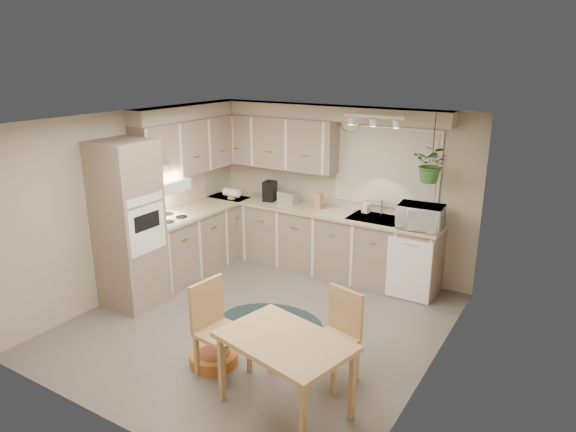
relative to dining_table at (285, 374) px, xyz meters
The scene contains 35 objects.
floor 1.62m from the dining_table, 133.04° to the left, with size 4.20×4.20×0.00m, color slate.
ceiling 2.59m from the dining_table, 133.04° to the left, with size 4.20×4.20×0.00m, color silver.
wall_back 3.54m from the dining_table, 108.36° to the left, with size 4.00×0.04×2.40m, color #B3A694.
wall_front 1.67m from the dining_table, 138.93° to the right, with size 4.00×0.04×2.40m, color #B3A694.
wall_left 3.40m from the dining_table, 159.41° to the left, with size 0.04×4.20×2.40m, color #B3A694.
wall_right 1.70m from the dining_table, 51.56° to the left, with size 0.04×4.20×2.40m, color #B3A694.
base_cab_left 3.45m from the dining_table, 143.84° to the left, with size 0.60×1.85×0.90m, color gray.
base_cab_back 3.22m from the dining_table, 113.42° to the left, with size 3.60×0.60×0.90m, color gray.
counter_left 3.48m from the dining_table, 143.74° to the left, with size 0.64×1.89×0.04m, color beige.
counter_back 3.26m from the dining_table, 113.49° to the left, with size 3.64×0.64×0.04m, color beige.
oven_stack 2.95m from the dining_table, 164.15° to the left, with size 0.65×0.65×2.10m, color gray.
wall_oven_face 2.65m from the dining_table, 162.19° to the left, with size 0.02×0.56×0.58m, color white.
upper_cab_left 3.91m from the dining_table, 143.41° to the left, with size 0.35×2.00×0.75m, color gray.
upper_cab_back 4.00m from the dining_table, 124.02° to the left, with size 2.00×0.35×0.75m, color gray.
soffit_left 4.13m from the dining_table, 143.64° to the left, with size 0.30×2.00×0.20m, color #B3A694.
soffit_back 3.88m from the dining_table, 112.40° to the left, with size 3.60×0.30×0.20m, color #B3A694.
cooktop 3.18m from the dining_table, 152.17° to the left, with size 0.52×0.58×0.02m, color white.
range_hood 3.31m from the dining_table, 152.34° to the left, with size 0.40×0.60×0.14m, color white.
window_blinds 3.48m from the dining_table, 96.73° to the left, with size 1.40×0.02×1.00m, color beige.
window_frame 3.49m from the dining_table, 96.71° to the left, with size 1.50×0.02×1.10m, color beige.
sink 3.03m from the dining_table, 97.34° to the left, with size 0.70×0.48×0.10m, color #A1A4A9.
dishwasher_front 2.66m from the dining_table, 85.27° to the left, with size 0.58×0.01×0.83m, color white.
track_light_bar 3.37m from the dining_table, 98.01° to the left, with size 0.80×0.04×0.04m, color white.
wall_clock 3.82m from the dining_table, 106.09° to the left, with size 0.30×0.30×0.03m, color gold.
dining_table is the anchor object (origin of this frame).
chair_left 0.83m from the dining_table, behind, with size 0.45×0.45×0.95m, color tan.
chair_back 0.64m from the dining_table, 76.00° to the left, with size 0.42×0.42×0.90m, color tan.
braided_rug 1.60m from the dining_table, 128.02° to the left, with size 1.27×0.95×0.01m, color black.
pet_bed 1.07m from the dining_table, 167.41° to the left, with size 0.50×0.50×0.12m, color #BF6B26.
microwave 2.97m from the dining_table, 84.82° to the left, with size 0.56×0.31×0.38m, color white.
soap_bottle 3.23m from the dining_table, 100.76° to the left, with size 0.09×0.20×0.09m, color white.
hanging_plant 3.19m from the dining_table, 83.06° to the left, with size 0.42×0.47×0.37m, color #336327.
coffee_maker 3.70m from the dining_table, 125.36° to the left, with size 0.17×0.21×0.30m, color black.
toaster 3.54m from the dining_table, 121.01° to the left, with size 0.29×0.16×0.17m, color #A1A4A9.
knife_block 3.34m from the dining_table, 113.11° to the left, with size 0.10×0.10×0.22m, color tan.
Camera 1 is at (3.14, -4.48, 3.04)m, focal length 32.00 mm.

